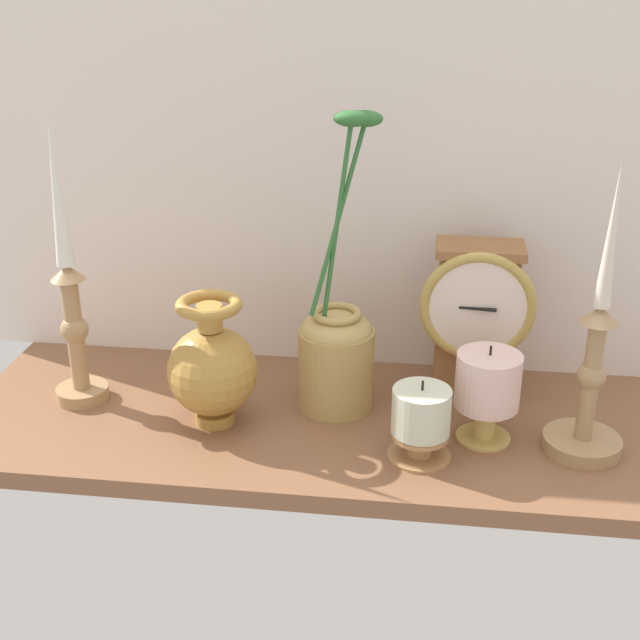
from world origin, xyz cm
name	(u,v)px	position (x,y,z in cm)	size (l,w,h in cm)	color
ground_plane	(333,425)	(0.00, 0.00, -1.20)	(100.00, 36.00, 2.40)	brown
back_wall	(350,145)	(0.00, 18.50, 32.50)	(120.00, 2.00, 65.00)	white
mantel_clock	(475,318)	(18.19, 8.80, 11.72)	(15.16, 8.19, 21.94)	brown
candlestick_tall_left	(591,378)	(31.48, -3.90, 9.95)	(9.61, 9.61, 36.00)	tan
candlestick_tall_center	(71,303)	(-34.92, 0.64, 14.31)	(7.11, 7.11, 38.82)	tan
brass_vase_bulbous	(212,367)	(-15.23, -3.07, 7.96)	(11.65, 11.65, 17.33)	#B3843A
brass_vase_jar	(337,349)	(0.06, 3.54, 8.38)	(10.27, 10.14, 39.42)	tan
pillar_candle_front	(421,421)	(11.56, -8.14, 5.03)	(7.80, 7.80, 10.40)	#AF7F4F
pillar_candle_near_clock	(487,388)	(19.55, -2.78, 7.18)	(8.07, 8.07, 12.93)	tan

